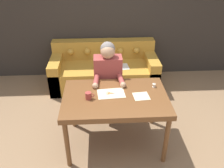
{
  "coord_description": "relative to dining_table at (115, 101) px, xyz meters",
  "views": [
    {
      "loc": [
        -0.22,
        -2.38,
        2.43
      ],
      "look_at": [
        -0.08,
        0.21,
        0.87
      ],
      "focal_mm": 38.0,
      "sensor_mm": 36.0,
      "label": 1
    }
  ],
  "objects": [
    {
      "name": "dining_table",
      "position": [
        0.0,
        0.0,
        0.0
      ],
      "size": [
        1.32,
        0.88,
        0.77
      ],
      "color": "brown",
      "rests_on": "ground_plane"
    },
    {
      "name": "couch",
      "position": [
        -0.1,
        1.63,
        -0.4
      ],
      "size": [
        1.99,
        0.89,
        0.8
      ],
      "color": "#B7842D",
      "rests_on": "ground_plane"
    },
    {
      "name": "mug",
      "position": [
        -0.33,
        -0.04,
        0.12
      ],
      "size": [
        0.11,
        0.08,
        0.09
      ],
      "color": "#9E3833",
      "rests_on": "dining_table"
    },
    {
      "name": "thread_spool",
      "position": [
        0.53,
        0.19,
        0.1
      ],
      "size": [
        0.04,
        0.04,
        0.05
      ],
      "color": "beige",
      "rests_on": "dining_table"
    },
    {
      "name": "pattern_paper_main",
      "position": [
        -0.05,
        0.06,
        0.08
      ],
      "size": [
        0.36,
        0.26,
        0.0
      ],
      "color": "beige",
      "rests_on": "dining_table"
    },
    {
      "name": "ground_plane",
      "position": [
        0.04,
        -0.08,
        -0.7
      ],
      "size": [
        16.0,
        16.0,
        0.0
      ],
      "primitive_type": "plane",
      "color": "#846647"
    },
    {
      "name": "pattern_paper_offcut",
      "position": [
        0.32,
        -0.02,
        0.08
      ],
      "size": [
        0.21,
        0.2,
        0.0
      ],
      "color": "beige",
      "rests_on": "dining_table"
    },
    {
      "name": "scissors",
      "position": [
        -0.04,
        0.06,
        0.08
      ],
      "size": [
        0.21,
        0.07,
        0.01
      ],
      "color": "silver",
      "rests_on": "dining_table"
    },
    {
      "name": "person",
      "position": [
        -0.07,
        0.57,
        -0.05
      ],
      "size": [
        0.45,
        0.56,
        1.27
      ],
      "color": "#33281E",
      "rests_on": "ground_plane"
    },
    {
      "name": "wall_back",
      "position": [
        0.04,
        2.08,
        0.6
      ],
      "size": [
        8.0,
        0.06,
        2.6
      ],
      "color": "#2D2823",
      "rests_on": "ground_plane"
    }
  ]
}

